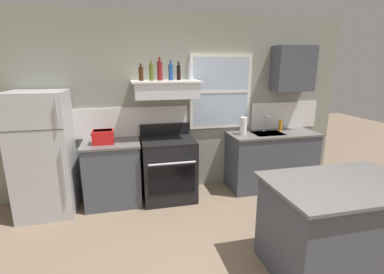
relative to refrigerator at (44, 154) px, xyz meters
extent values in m
cube|color=gray|center=(1.90, 0.39, 0.53)|extent=(5.40, 0.06, 2.70)
cube|color=white|center=(0.75, 0.35, 0.31)|extent=(2.50, 0.02, 0.44)
cube|color=white|center=(3.70, 0.35, 0.31)|extent=(1.20, 0.02, 0.44)
cube|color=white|center=(2.55, 0.34, 0.73)|extent=(1.00, 0.04, 1.15)
cube|color=silver|center=(2.55, 0.33, 0.73)|extent=(0.90, 0.01, 1.05)
cube|color=white|center=(2.55, 0.32, 0.73)|extent=(0.90, 0.02, 0.04)
cube|color=#B7BABC|center=(0.00, 0.00, 0.00)|extent=(0.70, 0.68, 1.64)
cube|color=#333333|center=(0.00, -0.34, 0.39)|extent=(0.69, 0.00, 0.01)
cylinder|color=#A5A8AD|center=(0.30, -0.37, -0.15)|extent=(0.02, 0.02, 0.67)
cylinder|color=#A5A8AD|center=(0.30, -0.37, 0.61)|extent=(0.02, 0.02, 0.30)
cube|color=#474C56|center=(0.85, 0.06, -0.38)|extent=(0.76, 0.60, 0.88)
cube|color=#605E5B|center=(0.85, 0.06, 0.07)|extent=(0.79, 0.63, 0.03)
cube|color=red|center=(0.76, 0.01, 0.18)|extent=(0.28, 0.20, 0.19)
cube|color=black|center=(0.76, 0.01, 0.27)|extent=(0.24, 0.16, 0.01)
cube|color=black|center=(0.62, 0.01, 0.22)|extent=(0.02, 0.03, 0.02)
cube|color=black|center=(1.65, 0.02, -0.39)|extent=(0.76, 0.64, 0.87)
cube|color=black|center=(1.65, 0.02, 0.07)|extent=(0.76, 0.64, 0.04)
cube|color=black|center=(1.65, 0.31, 0.18)|extent=(0.76, 0.06, 0.18)
cube|color=black|center=(1.65, -0.30, -0.40)|extent=(0.65, 0.01, 0.40)
cylinder|color=silver|center=(1.65, -0.34, -0.15)|extent=(0.65, 0.03, 0.03)
cube|color=silver|center=(1.65, 0.12, 0.79)|extent=(0.88, 0.48, 0.22)
cube|color=#262628|center=(1.65, -0.10, 0.71)|extent=(0.75, 0.02, 0.04)
cube|color=white|center=(1.65, 0.12, 0.91)|extent=(0.96, 0.52, 0.02)
cylinder|color=#381E0F|center=(1.31, 0.10, 1.02)|extent=(0.06, 0.06, 0.18)
cylinder|color=#381E0F|center=(1.31, 0.10, 1.13)|extent=(0.03, 0.03, 0.05)
cylinder|color=#4C601E|center=(1.45, 0.09, 1.03)|extent=(0.06, 0.06, 0.21)
cylinder|color=#4C601E|center=(1.45, 0.09, 1.17)|extent=(0.03, 0.03, 0.05)
cylinder|color=maroon|center=(1.57, 0.12, 1.05)|extent=(0.07, 0.07, 0.25)
cylinder|color=maroon|center=(1.57, 0.12, 1.21)|extent=(0.03, 0.03, 0.06)
cylinder|color=#1E478C|center=(1.73, 0.13, 1.03)|extent=(0.07, 0.07, 0.22)
cylinder|color=#1E478C|center=(1.73, 0.13, 1.17)|extent=(0.03, 0.03, 0.05)
cylinder|color=black|center=(1.85, 0.17, 1.03)|extent=(0.06, 0.06, 0.21)
cylinder|color=black|center=(1.85, 0.17, 1.16)|extent=(0.02, 0.02, 0.05)
cylinder|color=silver|center=(2.00, 0.07, 1.06)|extent=(0.06, 0.06, 0.26)
cylinder|color=silver|center=(2.00, 0.07, 1.22)|extent=(0.03, 0.03, 0.07)
cube|color=#474C56|center=(3.35, 0.06, -0.38)|extent=(1.40, 0.60, 0.88)
cube|color=#605E5B|center=(3.35, 0.06, 0.07)|extent=(1.43, 0.63, 0.03)
cube|color=#B7BABC|center=(3.25, 0.04, 0.08)|extent=(0.48, 0.36, 0.01)
cylinder|color=silver|center=(3.25, 0.18, 0.23)|extent=(0.03, 0.03, 0.28)
cylinder|color=silver|center=(3.25, 0.10, 0.35)|extent=(0.02, 0.16, 0.02)
cylinder|color=white|center=(2.83, 0.06, 0.22)|extent=(0.11, 0.11, 0.27)
cylinder|color=orange|center=(3.53, 0.16, 0.18)|extent=(0.06, 0.06, 0.18)
cube|color=#474C56|center=(3.00, -1.88, -0.38)|extent=(1.32, 0.82, 0.88)
cube|color=#605E5B|center=(3.00, -1.88, 0.07)|extent=(1.40, 0.90, 0.03)
cube|color=#474C56|center=(3.70, 0.20, 1.08)|extent=(0.64, 0.32, 0.70)
camera|label=1|loc=(1.07, -3.86, 1.12)|focal=26.20mm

